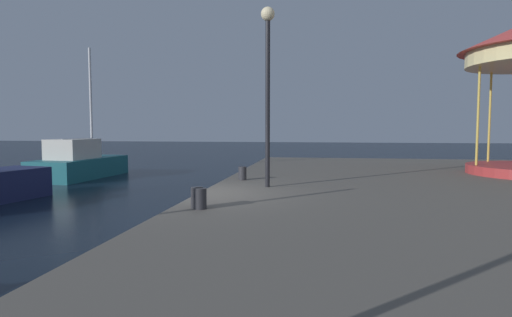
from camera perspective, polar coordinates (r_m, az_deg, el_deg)
The scene contains 6 objects.
ground_plane at distance 10.41m, azimuth -7.62°, elevation -8.94°, with size 120.00×120.00×0.00m, color black.
sailboat_teal at distance 21.53m, azimuth -22.74°, elevation -0.58°, with size 2.35×5.18×6.24m.
lamp_post_mid_promenade at distance 11.17m, azimuth 1.59°, elevation 12.33°, with size 0.36×0.36×4.64m.
bollard_south at distance 8.20m, azimuth -7.51°, elevation -5.37°, with size 0.24×0.24×0.40m, color #2D2D33.
bollard_center at distance 12.61m, azimuth -1.84°, elevation -2.00°, with size 0.24×0.24×0.40m, color #2D2D33.
bollard_north at distance 8.32m, azimuth -7.95°, elevation -5.24°, with size 0.24×0.24×0.40m, color #2D2D33.
Camera 1 is at (2.90, -9.72, 2.35)m, focal length 29.69 mm.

